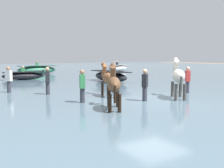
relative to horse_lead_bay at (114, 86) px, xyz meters
name	(u,v)px	position (x,y,z in m)	size (l,w,h in m)	color
ground_plane	(153,106)	(2.53, 0.79, -1.13)	(120.00, 120.00, 0.00)	#84755B
water_surface	(65,83)	(2.53, 10.79, -0.98)	(90.00, 90.00, 0.30)	slate
horse_lead_bay	(114,86)	(0.00, 0.00, 0.00)	(1.14, 1.67, 1.91)	brown
horse_trailing_chestnut	(108,79)	(1.37, 2.65, -0.04)	(0.74, 1.71, 1.85)	brown
horse_flank_pinto	(178,77)	(3.69, 0.51, 0.11)	(1.44, 1.74, 2.10)	beige
boat_distant_west	(37,70)	(3.00, 19.39, -0.41)	(3.98, 1.62, 1.34)	#337556
boat_near_starboard	(118,68)	(12.94, 19.27, -0.45)	(3.79, 2.55, 1.24)	silver
boat_far_inshore	(110,76)	(5.11, 8.47, -0.45)	(1.48, 4.04, 1.25)	black
boat_mid_channel	(23,76)	(0.19, 13.51, -0.53)	(3.32, 1.56, 1.09)	black
person_onlooker_right	(145,87)	(2.00, 0.74, -0.26)	(0.38, 0.35, 1.63)	#383842
person_wading_mid	(188,82)	(5.41, 1.50, -0.26)	(0.34, 0.38, 1.63)	#383842
person_spectator_far	(9,81)	(-2.26, 6.42, -0.26)	(0.35, 0.38, 1.63)	#383842
person_onlooker_left	(82,88)	(-0.37, 1.75, -0.26)	(0.29, 0.37, 1.63)	#383842
person_wading_close	(48,83)	(-0.81, 4.70, -0.26)	(0.30, 0.37, 1.63)	#383842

